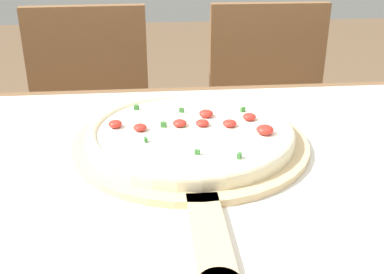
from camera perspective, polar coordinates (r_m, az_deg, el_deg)
name	(u,v)px	position (r m, az deg, el deg)	size (l,w,h in m)	color
dining_table	(217,237)	(0.81, 3.00, -11.74)	(1.33, 0.89, 0.75)	brown
towel_cloth	(219,178)	(0.75, 3.19, -4.93)	(1.25, 0.81, 0.00)	silver
pizza_peel	(191,147)	(0.83, -0.08, -1.15)	(0.41, 0.59, 0.01)	#D6B784
pizza	(191,132)	(0.83, -0.16, 0.54)	(0.36, 0.36, 0.03)	beige
chair_left	(91,129)	(1.57, -11.90, 0.97)	(0.41, 0.41, 0.87)	brown
chair_right	(269,122)	(1.61, 9.13, 1.73)	(0.41, 0.41, 0.87)	brown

